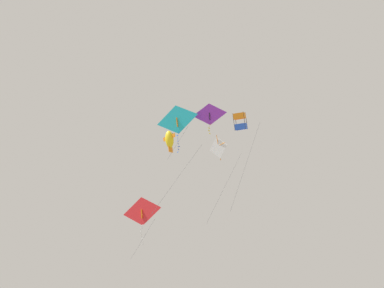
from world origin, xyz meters
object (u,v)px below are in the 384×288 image
object	(u,v)px
kite_diamond_mid_left	(219,148)
kite_box_near_right	(240,122)
kite_delta_upper_right	(178,120)
kite_delta_near_left	(210,115)
kite_delta_highest	(142,212)
kite_fish_low_drifter	(169,140)

from	to	relation	value
kite_diamond_mid_left	kite_box_near_right	bearing A→B (deg)	-60.19
kite_diamond_mid_left	kite_delta_upper_right	world-z (taller)	kite_diamond_mid_left
kite_diamond_mid_left	kite_delta_near_left	size ratio (longest dim) A/B	3.72
kite_delta_near_left	kite_delta_highest	bearing A→B (deg)	137.86
kite_fish_low_drifter	kite_delta_near_left	bearing A→B (deg)	60.73
kite_box_near_right	kite_delta_near_left	world-z (taller)	kite_delta_near_left
kite_box_near_right	kite_delta_near_left	size ratio (longest dim) A/B	3.55
kite_delta_upper_right	kite_delta_near_left	distance (m)	2.80
kite_fish_low_drifter	kite_delta_near_left	xyz separation A→B (m)	(-3.15, -1.64, 3.01)
kite_delta_highest	kite_delta_near_left	xyz separation A→B (m)	(-7.46, 7.69, 5.59)
kite_delta_highest	kite_delta_upper_right	bearing A→B (deg)	-39.25
kite_delta_highest	kite_box_near_right	size ratio (longest dim) A/B	0.67
kite_fish_low_drifter	kite_box_near_right	xyz separation A→B (m)	(-5.83, 0.78, 0.72)
kite_fish_low_drifter	kite_delta_upper_right	world-z (taller)	kite_delta_upper_right
kite_fish_low_drifter	kite_diamond_mid_left	bearing A→B (deg)	99.61
kite_delta_upper_right	kite_delta_near_left	bearing A→B (deg)	20.90
kite_fish_low_drifter	kite_delta_highest	size ratio (longest dim) A/B	1.38
kite_fish_low_drifter	kite_diamond_mid_left	xyz separation A→B (m)	(-3.28, -7.51, 2.77)
kite_diamond_mid_left	kite_delta_near_left	distance (m)	5.88
kite_delta_upper_right	kite_delta_highest	bearing A→B (deg)	139.93
kite_diamond_mid_left	kite_delta_upper_right	xyz separation A→B (m)	(2.92, 5.97, -0.12)
kite_delta_near_left	kite_box_near_right	bearing A→B (deg)	-38.34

